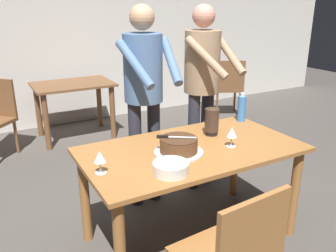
{
  "coord_description": "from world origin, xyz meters",
  "views": [
    {
      "loc": [
        -1.27,
        -1.94,
        1.73
      ],
      "look_at": [
        -0.13,
        0.12,
        0.9
      ],
      "focal_mm": 37.56,
      "sensor_mm": 36.0,
      "label": 1
    }
  ],
  "objects_px": {
    "hurricane_lamp": "(212,122)",
    "background_chair_2": "(228,85)",
    "person_standing_beside": "(202,78)",
    "cake_knife": "(168,137)",
    "wine_glass_near": "(232,133)",
    "background_table": "(74,95)",
    "water_bottle": "(242,108)",
    "wine_glass_far": "(100,157)",
    "cake_on_platter": "(179,146)",
    "plate_stack": "(171,168)",
    "person_cutting_cake": "(144,86)",
    "main_dining_table": "(192,162)"
  },
  "relations": [
    {
      "from": "person_cutting_cake",
      "to": "person_standing_beside",
      "type": "height_order",
      "value": "same"
    },
    {
      "from": "background_table",
      "to": "cake_on_platter",
      "type": "bearing_deg",
      "value": -88.82
    },
    {
      "from": "background_table",
      "to": "hurricane_lamp",
      "type": "bearing_deg",
      "value": -79.33
    },
    {
      "from": "background_table",
      "to": "wine_glass_near",
      "type": "bearing_deg",
      "value": -80.69
    },
    {
      "from": "wine_glass_near",
      "to": "background_table",
      "type": "distance_m",
      "value": 2.75
    },
    {
      "from": "cake_on_platter",
      "to": "main_dining_table",
      "type": "bearing_deg",
      "value": 14.46
    },
    {
      "from": "wine_glass_near",
      "to": "hurricane_lamp",
      "type": "distance_m",
      "value": 0.27
    },
    {
      "from": "hurricane_lamp",
      "to": "background_table",
      "type": "height_order",
      "value": "hurricane_lamp"
    },
    {
      "from": "hurricane_lamp",
      "to": "background_table",
      "type": "relative_size",
      "value": 0.21
    },
    {
      "from": "cake_on_platter",
      "to": "water_bottle",
      "type": "xyz_separation_m",
      "value": [
        0.83,
        0.34,
        0.06
      ]
    },
    {
      "from": "main_dining_table",
      "to": "background_table",
      "type": "height_order",
      "value": "main_dining_table"
    },
    {
      "from": "person_cutting_cake",
      "to": "person_standing_beside",
      "type": "relative_size",
      "value": 1.0
    },
    {
      "from": "plate_stack",
      "to": "wine_glass_far",
      "type": "distance_m",
      "value": 0.43
    },
    {
      "from": "wine_glass_far",
      "to": "water_bottle",
      "type": "xyz_separation_m",
      "value": [
        1.4,
        0.37,
        0.01
      ]
    },
    {
      "from": "background_chair_2",
      "to": "water_bottle",
      "type": "bearing_deg",
      "value": -125.94
    },
    {
      "from": "wine_glass_far",
      "to": "hurricane_lamp",
      "type": "xyz_separation_m",
      "value": [
        0.97,
        0.21,
        0.0
      ]
    },
    {
      "from": "wine_glass_near",
      "to": "water_bottle",
      "type": "distance_m",
      "value": 0.61
    },
    {
      "from": "cake_knife",
      "to": "person_standing_beside",
      "type": "bearing_deg",
      "value": 42.48
    },
    {
      "from": "main_dining_table",
      "to": "person_standing_beside",
      "type": "distance_m",
      "value": 0.96
    },
    {
      "from": "person_cutting_cake",
      "to": "plate_stack",
      "type": "bearing_deg",
      "value": -105.83
    },
    {
      "from": "main_dining_table",
      "to": "plate_stack",
      "type": "bearing_deg",
      "value": -140.16
    },
    {
      "from": "cake_on_platter",
      "to": "water_bottle",
      "type": "bearing_deg",
      "value": 21.98
    },
    {
      "from": "water_bottle",
      "to": "person_standing_beside",
      "type": "height_order",
      "value": "person_standing_beside"
    },
    {
      "from": "person_cutting_cake",
      "to": "hurricane_lamp",
      "type": "bearing_deg",
      "value": -55.06
    },
    {
      "from": "plate_stack",
      "to": "person_standing_beside",
      "type": "bearing_deg",
      "value": 47.6
    },
    {
      "from": "water_bottle",
      "to": "wine_glass_far",
      "type": "bearing_deg",
      "value": -165.28
    },
    {
      "from": "wine_glass_far",
      "to": "person_standing_beside",
      "type": "distance_m",
      "value": 1.45
    },
    {
      "from": "wine_glass_far",
      "to": "person_cutting_cake",
      "type": "distance_m",
      "value": 0.97
    },
    {
      "from": "cake_knife",
      "to": "wine_glass_near",
      "type": "distance_m",
      "value": 0.47
    },
    {
      "from": "cake_knife",
      "to": "background_chair_2",
      "type": "xyz_separation_m",
      "value": [
        2.38,
        2.35,
        -0.37
      ]
    },
    {
      "from": "plate_stack",
      "to": "background_chair_2",
      "type": "xyz_separation_m",
      "value": [
        2.52,
        2.63,
        -0.29
      ]
    },
    {
      "from": "wine_glass_far",
      "to": "background_table",
      "type": "xyz_separation_m",
      "value": [
        0.51,
        2.65,
        -0.28
      ]
    },
    {
      "from": "main_dining_table",
      "to": "background_table",
      "type": "bearing_deg",
      "value": 94.1
    },
    {
      "from": "person_cutting_cake",
      "to": "background_chair_2",
      "type": "relative_size",
      "value": 1.91
    },
    {
      "from": "plate_stack",
      "to": "background_chair_2",
      "type": "bearing_deg",
      "value": 46.26
    },
    {
      "from": "wine_glass_near",
      "to": "background_table",
      "type": "height_order",
      "value": "wine_glass_near"
    },
    {
      "from": "background_chair_2",
      "to": "plate_stack",
      "type": "bearing_deg",
      "value": -133.74
    },
    {
      "from": "background_table",
      "to": "water_bottle",
      "type": "bearing_deg",
      "value": -68.81
    },
    {
      "from": "main_dining_table",
      "to": "hurricane_lamp",
      "type": "height_order",
      "value": "hurricane_lamp"
    },
    {
      "from": "hurricane_lamp",
      "to": "background_table",
      "type": "distance_m",
      "value": 2.49
    },
    {
      "from": "wine_glass_far",
      "to": "water_bottle",
      "type": "height_order",
      "value": "water_bottle"
    },
    {
      "from": "wine_glass_near",
      "to": "background_chair_2",
      "type": "relative_size",
      "value": 0.16
    },
    {
      "from": "hurricane_lamp",
      "to": "background_chair_2",
      "type": "distance_m",
      "value": 2.95
    },
    {
      "from": "hurricane_lamp",
      "to": "background_chair_2",
      "type": "height_order",
      "value": "hurricane_lamp"
    },
    {
      "from": "cake_knife",
      "to": "wine_glass_far",
      "type": "height_order",
      "value": "wine_glass_far"
    },
    {
      "from": "plate_stack",
      "to": "wine_glass_near",
      "type": "xyz_separation_m",
      "value": [
        0.58,
        0.15,
        0.07
      ]
    },
    {
      "from": "plate_stack",
      "to": "hurricane_lamp",
      "type": "bearing_deg",
      "value": 35.06
    },
    {
      "from": "hurricane_lamp",
      "to": "person_standing_beside",
      "type": "bearing_deg",
      "value": 63.5
    },
    {
      "from": "cake_knife",
      "to": "background_chair_2",
      "type": "distance_m",
      "value": 3.37
    },
    {
      "from": "person_standing_beside",
      "to": "cake_knife",
      "type": "bearing_deg",
      "value": -137.52
    }
  ]
}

